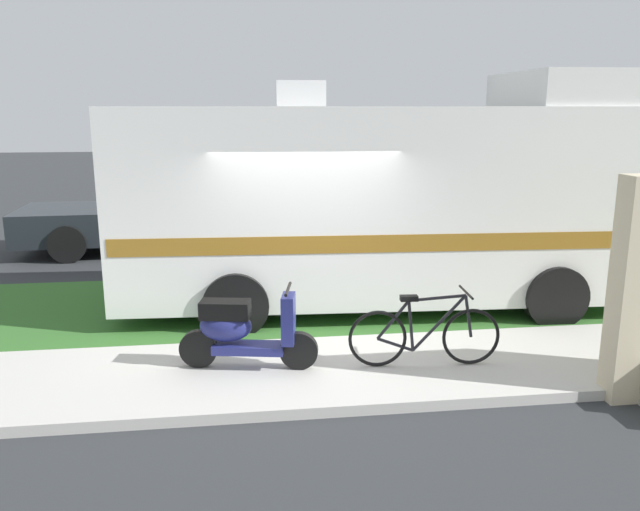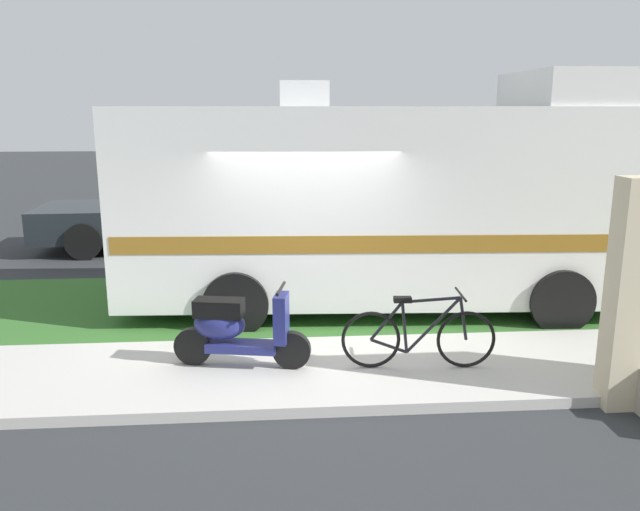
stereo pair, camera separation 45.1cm
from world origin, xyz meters
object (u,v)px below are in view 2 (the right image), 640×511
object	(u,v)px
scooter	(236,328)
bicycle	(419,336)
motorhome_rv	(388,200)
pickup_truck_near	(199,202)

from	to	relation	value
scooter	bicycle	world-z (taller)	scooter
bicycle	motorhome_rv	bearing A→B (deg)	87.53
motorhome_rv	bicycle	xyz separation A→B (m)	(-0.12, -2.68, -1.20)
scooter	bicycle	xyz separation A→B (m)	(2.08, -0.21, -0.08)
motorhome_rv	pickup_truck_near	size ratio (longest dim) A/B	1.39
scooter	pickup_truck_near	size ratio (longest dim) A/B	0.29
bicycle	pickup_truck_near	xyz separation A→B (m)	(-3.27, 7.43, 0.50)
pickup_truck_near	motorhome_rv	bearing A→B (deg)	-54.54
motorhome_rv	pickup_truck_near	xyz separation A→B (m)	(-3.38, 4.75, -0.69)
motorhome_rv	scooter	distance (m)	3.49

